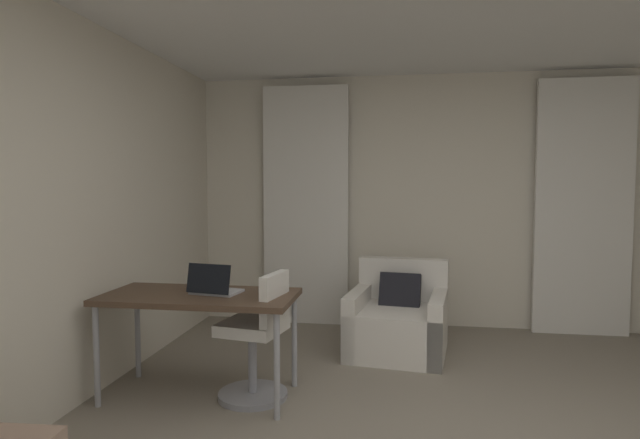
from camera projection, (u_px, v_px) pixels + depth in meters
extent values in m
cube|color=beige|center=(438.00, 201.00, 5.42)|extent=(5.12, 0.06, 2.60)
cube|color=silver|center=(306.00, 206.00, 5.50)|extent=(0.90, 0.06, 2.50)
cube|color=silver|center=(583.00, 208.00, 5.08)|extent=(0.90, 0.06, 2.50)
cube|color=silver|center=(398.00, 331.00, 4.55)|extent=(0.92, 0.93, 0.41)
cube|color=silver|center=(403.00, 279.00, 4.86)|extent=(0.83, 0.25, 0.39)
cube|color=silver|center=(438.00, 326.00, 4.45)|extent=(0.23, 0.84, 0.55)
cube|color=silver|center=(359.00, 320.00, 4.64)|extent=(0.23, 0.84, 0.55)
cube|color=black|center=(400.00, 293.00, 4.65)|extent=(0.38, 0.25, 0.37)
cube|color=#4C3828|center=(199.00, 297.00, 3.60)|extent=(1.32, 0.65, 0.04)
cylinder|color=#99999E|center=(138.00, 333.00, 3.99)|extent=(0.04, 0.04, 0.68)
cylinder|color=#99999E|center=(294.00, 340.00, 3.80)|extent=(0.04, 0.04, 0.68)
cylinder|color=#99999E|center=(97.00, 356.00, 3.45)|extent=(0.04, 0.04, 0.68)
cylinder|color=#99999E|center=(277.00, 366.00, 3.26)|extent=(0.04, 0.04, 0.68)
cylinder|color=gray|center=(253.00, 365.00, 3.61)|extent=(0.06, 0.06, 0.46)
cylinder|color=gray|center=(253.00, 395.00, 3.62)|extent=(0.48, 0.48, 0.04)
cube|color=silver|center=(252.00, 327.00, 3.59)|extent=(0.47, 0.47, 0.08)
cube|color=silver|center=(275.00, 298.00, 3.52)|extent=(0.13, 0.36, 0.34)
cube|color=#ADADB2|center=(217.00, 292.00, 3.63)|extent=(0.35, 0.27, 0.02)
cube|color=black|center=(208.00, 279.00, 3.52)|extent=(0.32, 0.11, 0.20)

